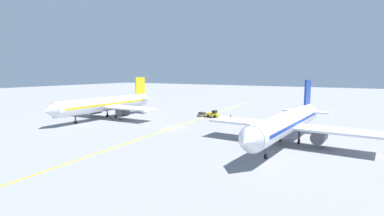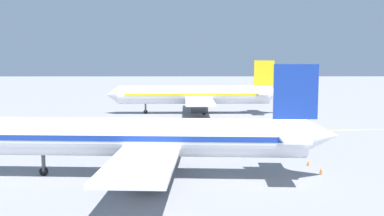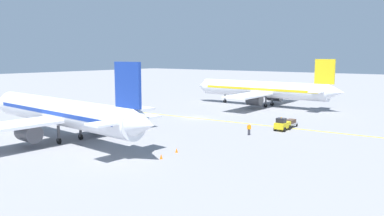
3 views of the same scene
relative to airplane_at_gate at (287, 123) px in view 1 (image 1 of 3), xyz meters
The scene contains 9 objects.
ground_plane 25.58m from the airplane_at_gate, ahead, with size 400.00×400.00×0.00m, color gray.
apron_yellow_centreline 25.58m from the airplane_at_gate, ahead, with size 0.40×120.00×0.01m, color yellow.
airplane_at_gate is the anchor object (origin of this frame).
airplane_adjacent_stand 47.96m from the airplane_at_gate, ahead, with size 28.04×35.42×10.60m.
baggage_tug_white 31.77m from the airplane_at_gate, 40.24° to the right, with size 3.02×1.78×2.11m.
baggage_cart_trailing 34.33m from the airplane_at_gate, 36.62° to the right, with size 2.62×1.43×1.24m.
ground_crew_worker 25.74m from the airplane_at_gate, 45.14° to the right, with size 0.44×0.44×1.68m.
traffic_cone_near_nose 17.11m from the airplane_at_gate, 75.34° to the right, with size 0.32×0.32×0.55m, color orange.
traffic_cone_mid_apron 17.03m from the airplane_at_gate, 86.20° to the right, with size 0.32×0.32×0.55m, color orange.
Camera 1 is at (-36.56, 53.71, 12.22)m, focal length 28.00 mm.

